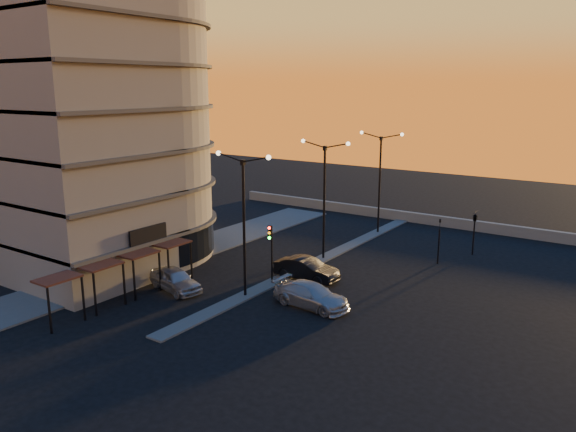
# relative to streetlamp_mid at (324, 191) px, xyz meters

# --- Properties ---
(ground) EXTENTS (120.00, 120.00, 0.00)m
(ground) POSITION_rel_streetlamp_mid_xyz_m (0.00, -10.00, -5.59)
(ground) COLOR black
(ground) RESTS_ON ground
(sidewalk_west) EXTENTS (5.00, 40.00, 0.12)m
(sidewalk_west) POSITION_rel_streetlamp_mid_xyz_m (-10.50, -6.00, -5.53)
(sidewalk_west) COLOR #4E4E4C
(sidewalk_west) RESTS_ON ground
(median) EXTENTS (1.20, 36.00, 0.12)m
(median) POSITION_rel_streetlamp_mid_xyz_m (0.00, 0.00, -5.53)
(median) COLOR #4E4E4C
(median) RESTS_ON ground
(parapet) EXTENTS (44.00, 0.50, 1.00)m
(parapet) POSITION_rel_streetlamp_mid_xyz_m (2.00, 16.00, -5.09)
(parapet) COLOR slate
(parapet) RESTS_ON ground
(building) EXTENTS (14.35, 17.08, 25.00)m
(building) POSITION_rel_streetlamp_mid_xyz_m (-14.00, -9.97, 6.32)
(building) COLOR slate
(building) RESTS_ON ground
(streetlamp_near) EXTENTS (4.32, 0.32, 9.51)m
(streetlamp_near) POSITION_rel_streetlamp_mid_xyz_m (0.00, -10.00, 0.00)
(streetlamp_near) COLOR black
(streetlamp_near) RESTS_ON ground
(streetlamp_mid) EXTENTS (4.32, 0.32, 9.51)m
(streetlamp_mid) POSITION_rel_streetlamp_mid_xyz_m (0.00, 0.00, 0.00)
(streetlamp_mid) COLOR black
(streetlamp_mid) RESTS_ON ground
(streetlamp_far) EXTENTS (4.32, 0.32, 9.51)m
(streetlamp_far) POSITION_rel_streetlamp_mid_xyz_m (0.00, 10.00, 0.00)
(streetlamp_far) COLOR black
(streetlamp_far) RESTS_ON ground
(traffic_light_main) EXTENTS (0.28, 0.44, 4.25)m
(traffic_light_main) POSITION_rel_streetlamp_mid_xyz_m (0.00, -7.13, -2.70)
(traffic_light_main) COLOR black
(traffic_light_main) RESTS_ON ground
(signal_east_a) EXTENTS (0.13, 0.16, 3.60)m
(signal_east_a) POSITION_rel_streetlamp_mid_xyz_m (8.00, 4.00, -3.66)
(signal_east_a) COLOR black
(signal_east_a) RESTS_ON ground
(signal_east_b) EXTENTS (0.42, 1.99, 3.60)m
(signal_east_b) POSITION_rel_streetlamp_mid_xyz_m (9.50, 8.00, -2.49)
(signal_east_b) COLOR black
(signal_east_b) RESTS_ON ground
(car_hatchback) EXTENTS (4.84, 2.83, 1.55)m
(car_hatchback) POSITION_rel_streetlamp_mid_xyz_m (-4.63, -11.76, -4.82)
(car_hatchback) COLOR #A6A8AE
(car_hatchback) RESTS_ON ground
(car_sedan) EXTENTS (4.81, 1.78, 1.57)m
(car_sedan) POSITION_rel_streetlamp_mid_xyz_m (1.50, -4.87, -4.81)
(car_sedan) COLOR black
(car_sedan) RESTS_ON ground
(car_wagon) EXTENTS (5.30, 2.46, 1.50)m
(car_wagon) POSITION_rel_streetlamp_mid_xyz_m (4.50, -8.98, -4.84)
(car_wagon) COLOR #A0A3A8
(car_wagon) RESTS_ON ground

